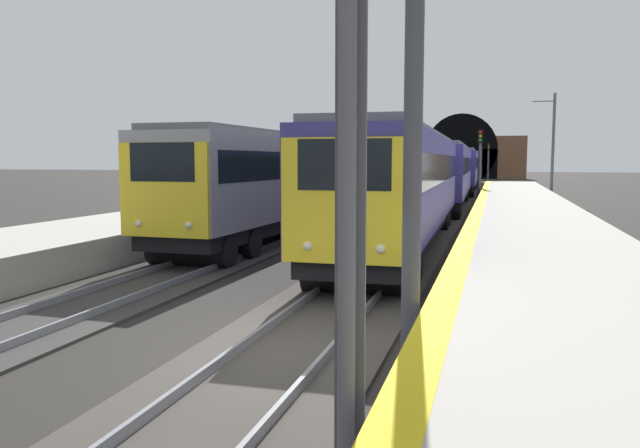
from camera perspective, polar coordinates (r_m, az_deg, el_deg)
The scene contains 13 objects.
ground_plane at distance 10.10m, azimuth -3.17°, elevation -11.99°, with size 320.00×320.00×0.00m, color #282623.
platform_right at distance 9.56m, azimuth 23.80°, elevation -10.56°, with size 112.00×4.70×0.95m, color #ADA89E.
platform_right_edge_strip at distance 9.37m, azimuth 10.99°, elevation -7.45°, with size 112.00×0.50×0.01m, color yellow.
track_main_line at distance 10.09m, azimuth -3.17°, elevation -11.77°, with size 160.00×3.12×0.21m.
track_adjacent_line at distance 12.64m, azimuth -25.84°, elevation -8.72°, with size 160.00×2.87×0.21m.
train_main_approaching at distance 50.31m, azimuth 12.27°, elevation 4.89°, with size 75.96×3.13×4.08m.
train_adjacent_platform at distance 36.84m, azimuth 2.90°, elevation 4.76°, with size 42.20×3.34×5.01m.
railway_signal_near at distance 5.39m, azimuth 2.56°, elevation 10.76°, with size 0.39×0.38×5.95m.
railway_signal_mid at distance 49.48m, azimuth 14.46°, elevation 5.90°, with size 0.39×0.38×5.41m.
railway_signal_far at distance 101.02m, azimuth 15.19°, elevation 5.88°, with size 0.39×0.38×5.70m.
overhead_signal_gantry at distance 11.07m, azimuth -16.48°, elevation 18.65°, with size 0.70×9.29×7.35m.
tunnel_portal at distance 107.24m, azimuth 12.84°, elevation 5.99°, with size 2.39×20.81×11.65m.
catenary_mast_near at distance 50.93m, azimuth 20.57°, elevation 6.72°, with size 0.22×1.71×8.15m.
Camera 1 is at (-9.09, -3.14, 3.10)m, focal length 34.89 mm.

